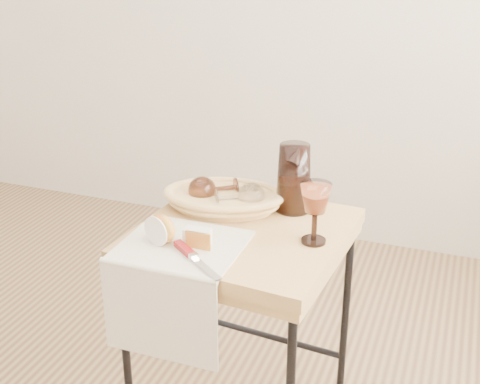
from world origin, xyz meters
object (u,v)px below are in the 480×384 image
at_px(wine_goblet, 315,213).
at_px(goblet_lying_b, 236,197).
at_px(pitcher, 294,178).
at_px(side_table, 242,334).
at_px(bread_basket, 224,200).
at_px(goblet_lying_a, 217,189).
at_px(table_knife, 195,258).
at_px(tea_towel, 182,246).
at_px(apple_half, 162,228).

bearing_deg(wine_goblet, goblet_lying_b, 158.70).
relative_size(pitcher, wine_goblet, 1.42).
height_order(side_table, pitcher, pitcher).
bearing_deg(bread_basket, goblet_lying_a, 142.02).
relative_size(side_table, table_knife, 3.31).
distance_m(side_table, goblet_lying_a, 0.45).
height_order(goblet_lying_b, pitcher, pitcher).
distance_m(goblet_lying_a, pitcher, 0.24).
bearing_deg(goblet_lying_a, side_table, 100.63).
bearing_deg(tea_towel, pitcher, 57.20).
relative_size(tea_towel, bread_basket, 0.99).
xyz_separation_m(side_table, goblet_lying_a, (-0.13, 0.12, 0.41)).
height_order(goblet_lying_b, wine_goblet, wine_goblet).
bearing_deg(pitcher, goblet_lying_a, -147.09).
xyz_separation_m(bread_basket, wine_goblet, (0.31, -0.12, 0.06)).
bearing_deg(goblet_lying_b, wine_goblet, -53.10).
height_order(bread_basket, apple_half, apple_half).
xyz_separation_m(apple_half, table_knife, (0.12, -0.06, -0.03)).
bearing_deg(bread_basket, goblet_lying_b, -33.22).
height_order(goblet_lying_a, goblet_lying_b, goblet_lying_a).
distance_m(side_table, wine_goblet, 0.49).
relative_size(tea_towel, pitcher, 1.31).
xyz_separation_m(bread_basket, table_knife, (0.06, -0.34, -0.01)).
height_order(tea_towel, goblet_lying_b, goblet_lying_b).
bearing_deg(pitcher, wine_goblet, -38.36).
bearing_deg(goblet_lying_a, bread_basket, 117.96).
relative_size(goblet_lying_b, apple_half, 1.46).
bearing_deg(pitcher, table_knife, -88.80).
xyz_separation_m(side_table, tea_towel, (-0.11, -0.16, 0.36)).
relative_size(goblet_lying_a, goblet_lying_b, 1.05).
height_order(bread_basket, pitcher, pitcher).
xyz_separation_m(goblet_lying_b, pitcher, (0.15, 0.08, 0.05)).
bearing_deg(pitcher, side_table, -98.76).
bearing_deg(side_table, goblet_lying_b, 120.00).
relative_size(side_table, bread_basket, 2.20).
xyz_separation_m(tea_towel, apple_half, (-0.05, -0.01, 0.04)).
xyz_separation_m(pitcher, apple_half, (-0.27, -0.34, -0.06)).
bearing_deg(pitcher, bread_basket, -141.51).
bearing_deg(side_table, tea_towel, -125.69).
distance_m(wine_goblet, apple_half, 0.41).
height_order(goblet_lying_a, wine_goblet, wine_goblet).
bearing_deg(side_table, apple_half, -135.44).
xyz_separation_m(side_table, apple_half, (-0.17, -0.17, 0.40)).
relative_size(bread_basket, goblet_lying_a, 2.35).
bearing_deg(tea_towel, bread_basket, 86.65).
height_order(wine_goblet, table_knife, wine_goblet).
bearing_deg(apple_half, bread_basket, 95.40).
distance_m(bread_basket, table_knife, 0.34).
bearing_deg(side_table, goblet_lying_a, 136.11).
bearing_deg(side_table, table_knife, -100.82).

